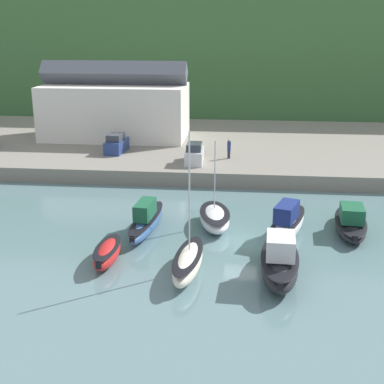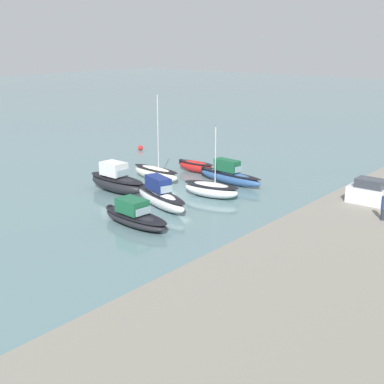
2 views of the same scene
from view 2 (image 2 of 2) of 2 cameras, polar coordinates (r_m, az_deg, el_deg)
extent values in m
plane|color=slate|center=(52.60, -1.81, -0.49)|extent=(320.00, 320.00, 0.00)
ellipsoid|color=#33568E|center=(57.21, 4.05, 1.55)|extent=(2.16, 8.22, 1.33)
ellipsoid|color=black|center=(57.09, 4.06, 2.00)|extent=(2.23, 8.39, 0.12)
cube|color=#195638|center=(57.15, 3.77, 2.86)|extent=(1.36, 2.93, 1.23)
cube|color=#8CA5B2|center=(56.23, 4.99, 2.42)|extent=(1.03, 0.18, 0.62)
cube|color=black|center=(59.61, 1.21, 2.45)|extent=(0.38, 0.31, 0.56)
ellipsoid|color=silver|center=(52.32, 2.05, 0.24)|extent=(3.08, 6.04, 1.45)
ellipsoid|color=black|center=(52.18, 2.06, 0.77)|extent=(3.18, 6.17, 0.12)
cylinder|color=silver|center=(51.26, 2.51, 3.89)|extent=(0.10, 0.10, 5.48)
ellipsoid|color=white|center=(49.21, -3.38, -0.77)|extent=(4.17, 8.16, 1.54)
ellipsoid|color=black|center=(49.05, -3.39, -0.17)|extent=(4.29, 8.34, 0.12)
cube|color=navy|center=(49.15, -3.64, 0.92)|extent=(2.12, 3.08, 1.29)
cube|color=#8CA5B2|center=(47.89, -2.73, 0.28)|extent=(1.15, 0.46, 0.64)
cube|color=black|center=(52.36, -5.41, 0.59)|extent=(0.43, 0.38, 0.56)
ellipsoid|color=black|center=(44.74, -6.07, -2.92)|extent=(2.84, 7.37, 1.06)
ellipsoid|color=black|center=(44.62, -6.08, -2.47)|extent=(2.94, 7.52, 0.12)
cube|color=#195638|center=(44.65, -6.41, -1.47)|extent=(1.90, 2.65, 1.17)
cube|color=#8CA5B2|center=(43.67, -5.21, -2.08)|extent=(1.54, 0.22, 0.58)
cube|color=black|center=(47.22, -8.76, -1.71)|extent=(0.38, 0.31, 0.56)
ellipsoid|color=red|center=(61.91, 0.42, 2.73)|extent=(1.54, 4.76, 1.33)
ellipsoid|color=black|center=(61.81, 0.42, 3.15)|extent=(1.60, 4.86, 0.12)
cube|color=black|center=(63.23, -1.19, 3.26)|extent=(0.36, 0.29, 0.56)
ellipsoid|color=white|center=(58.51, -3.90, 1.98)|extent=(2.02, 6.54, 1.52)
ellipsoid|color=black|center=(58.38, -3.91, 2.48)|extent=(2.10, 6.67, 0.12)
cylinder|color=silver|center=(57.19, -3.65, 6.42)|extent=(0.10, 0.10, 7.78)
ellipsoid|color=black|center=(54.50, -8.03, 0.88)|extent=(2.60, 7.33, 1.70)
ellipsoid|color=black|center=(54.35, -8.06, 1.48)|extent=(2.70, 7.47, 0.12)
cube|color=silver|center=(54.40, -8.35, 2.48)|extent=(1.84, 2.60, 1.32)
cube|color=#8CA5B2|center=(53.39, -7.35, 2.04)|extent=(1.57, 0.16, 0.66)
cube|color=black|center=(57.01, -10.30, 1.81)|extent=(0.37, 0.29, 0.56)
cube|color=silver|center=(47.65, 18.74, -0.42)|extent=(1.90, 4.24, 1.40)
cube|color=#333842|center=(47.47, 18.50, 0.90)|extent=(1.59, 2.35, 0.76)
cylinder|color=#232838|center=(43.83, 19.68, -2.31)|extent=(0.32, 0.32, 0.85)
cylinder|color=navy|center=(43.55, 19.80, -1.13)|extent=(0.40, 0.40, 1.05)
sphere|color=red|center=(74.47, -5.53, 4.72)|extent=(0.69, 0.69, 0.69)
camera|label=1|loc=(79.68, -23.24, 15.19)|focal=50.00mm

